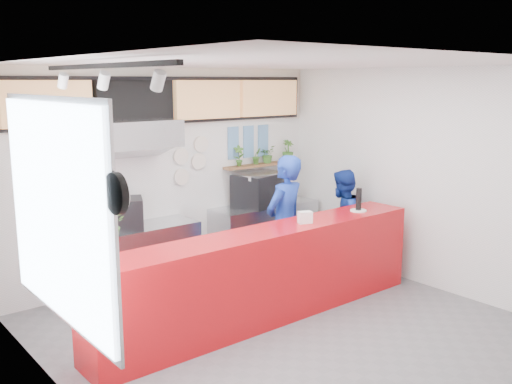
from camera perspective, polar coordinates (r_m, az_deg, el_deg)
floor at (r=6.76m, az=3.19°, el=-13.59°), size 5.00×5.00×0.00m
ceiling at (r=6.15m, az=3.49°, el=12.74°), size 5.00×5.00×0.00m
wall_back at (r=8.27m, az=-8.46°, el=1.78°), size 5.00×0.00×5.00m
wall_left at (r=4.99m, az=-18.41°, el=-4.83°), size 0.00×5.00×5.00m
wall_right at (r=8.16m, az=16.39°, el=1.32°), size 0.00×5.00×5.00m
service_counter at (r=6.83m, az=0.95°, el=-8.32°), size 4.50×0.60×1.10m
cream_band at (r=8.16m, az=-8.64°, el=9.42°), size 5.00×0.02×0.80m
prep_bench at (r=7.88m, az=-12.14°, el=-6.68°), size 1.80×0.60×0.90m
panini_oven at (r=7.67m, az=-12.98°, el=-2.13°), size 0.61×0.61×0.41m
extraction_hood at (r=7.50m, az=-12.49°, el=5.70°), size 1.20×0.70×0.35m
hood_lip at (r=7.52m, az=-12.43°, el=4.18°), size 1.20×0.69×0.31m
right_bench at (r=9.10m, az=0.86°, el=-4.01°), size 1.80×0.60×0.90m
espresso_machine at (r=8.88m, az=0.35°, el=0.25°), size 0.89×0.73×0.50m
espresso_tray at (r=8.84m, az=0.35°, el=1.73°), size 0.72×0.51×0.07m
herb_shelf at (r=9.10m, az=0.55°, el=2.75°), size 1.40×0.18×0.04m
menu_board_far_left at (r=7.31m, az=-20.17°, el=8.30°), size 1.10×0.10×0.55m
menu_board_mid_left at (r=7.77m, az=-12.00°, el=8.86°), size 1.10×0.10×0.55m
menu_board_mid_right at (r=8.37m, az=-4.85°, el=9.20°), size 1.10×0.10×0.55m
menu_board_far_right at (r=9.08m, az=1.28°, el=9.38°), size 1.10×0.10×0.55m
soffit at (r=8.13m, az=-8.52°, el=9.06°), size 4.80×0.04×0.65m
window_pane at (r=5.23m, az=-19.42°, el=-1.93°), size 0.04×2.20×1.90m
window_frame at (r=5.24m, az=-19.22°, el=-1.90°), size 0.03×2.30×2.00m
wall_clock_rim at (r=4.07m, az=-13.80°, el=-0.14°), size 0.05×0.30×0.30m
wall_clock_face at (r=4.09m, az=-13.42°, el=-0.09°), size 0.02×0.26×0.26m
track_rail at (r=4.97m, az=-15.05°, el=12.09°), size 0.05×2.40×0.04m
dec_plate_a at (r=8.28m, az=-7.51°, el=3.57°), size 0.24×0.03×0.24m
dec_plate_b at (r=8.46m, az=-5.76°, el=3.08°), size 0.24×0.03×0.24m
dec_plate_c at (r=8.33m, az=-7.46°, el=1.52°), size 0.24×0.03×0.24m
dec_plate_d at (r=8.45m, az=-5.51°, el=4.78°), size 0.24×0.03×0.24m
photo_frame_a at (r=8.80m, az=-2.30°, el=5.73°), size 0.20×0.02×0.25m
photo_frame_b at (r=8.98m, az=-0.76°, el=5.84°), size 0.20×0.02×0.25m
photo_frame_c at (r=9.17m, az=0.72°, el=5.95°), size 0.20×0.02×0.25m
photo_frame_d at (r=8.82m, az=-2.28°, el=4.11°), size 0.20×0.02×0.25m
photo_frame_e at (r=9.00m, az=-0.76°, el=4.26°), size 0.20×0.02×0.25m
photo_frame_f at (r=9.19m, az=0.71°, el=4.40°), size 0.20×0.02×0.25m
staff_center at (r=7.67m, az=2.89°, el=-3.20°), size 0.76×0.58×1.86m
staff_right at (r=8.52m, az=8.56°, el=-2.94°), size 0.88×0.77×1.55m
herb_a at (r=8.79m, az=-1.73°, el=3.65°), size 0.20×0.18×0.33m
herb_b at (r=9.02m, az=0.07°, el=3.63°), size 0.15×0.12×0.26m
herb_c at (r=9.16m, az=1.14°, el=3.80°), size 0.31×0.29×0.28m
herb_d at (r=9.45m, az=3.20°, el=4.20°), size 0.21×0.19×0.34m
glass_vase at (r=5.61m, az=-14.30°, el=-6.08°), size 0.21×0.21×0.20m
basil_vase at (r=5.53m, az=-14.44°, el=-3.20°), size 0.39×0.36×0.34m
napkin_holder at (r=7.01m, az=4.93°, el=-2.54°), size 0.19×0.16×0.15m
white_plate at (r=7.76m, az=10.20°, el=-1.84°), size 0.29×0.29×0.02m
pepper_mill at (r=7.73m, az=10.24°, el=-0.71°), size 0.08×0.08×0.30m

